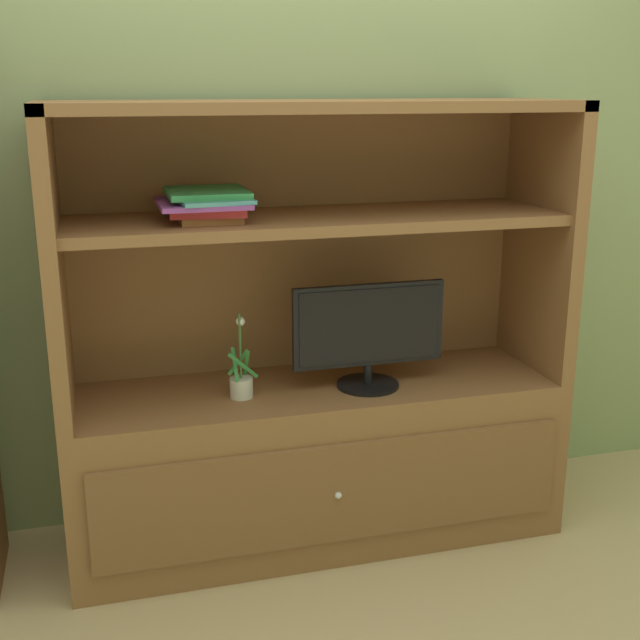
{
  "coord_description": "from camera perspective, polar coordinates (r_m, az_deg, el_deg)",
  "views": [
    {
      "loc": [
        -0.71,
        -2.21,
        1.59
      ],
      "look_at": [
        0.0,
        0.35,
        0.83
      ],
      "focal_mm": 46.08,
      "sensor_mm": 36.0,
      "label": 1
    }
  ],
  "objects": [
    {
      "name": "painted_rear_wall",
      "position": [
        3.05,
        -2.04,
        12.4
      ],
      "size": [
        6.0,
        0.1,
        2.8
      ],
      "primitive_type": "cube",
      "color": "#8C9E6B",
      "rests_on": "ground_plane"
    },
    {
      "name": "magazine_stack",
      "position": [
        2.66,
        -7.9,
        8.01
      ],
      "size": [
        0.29,
        0.35,
        0.1
      ],
      "color": "#A56638",
      "rests_on": "media_console"
    },
    {
      "name": "potted_plant",
      "position": [
        2.77,
        -5.49,
        -4.29
      ],
      "size": [
        0.11,
        0.08,
        0.29
      ],
      "color": "beige",
      "rests_on": "media_console"
    },
    {
      "name": "ground_plane",
      "position": [
        2.82,
        2.0,
        -18.42
      ],
      "size": [
        8.0,
        8.0,
        0.0
      ],
      "primitive_type": "plane",
      "color": "tan"
    },
    {
      "name": "tv_monitor",
      "position": [
        2.82,
        3.4,
        -0.88
      ],
      "size": [
        0.53,
        0.22,
        0.37
      ],
      "color": "black",
      "rests_on": "media_console"
    },
    {
      "name": "media_console",
      "position": [
        2.93,
        -0.3,
        -6.25
      ],
      "size": [
        1.73,
        0.54,
        1.55
      ],
      "color": "brown",
      "rests_on": "ground_plane"
    }
  ]
}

